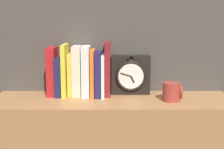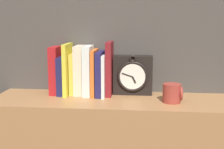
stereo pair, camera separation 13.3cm
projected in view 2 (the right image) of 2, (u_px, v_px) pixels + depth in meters
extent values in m
cube|color=#47423D|center=(116.00, 9.00, 1.46)|extent=(6.00, 0.05, 2.60)
cube|color=black|center=(133.00, 75.00, 1.44)|extent=(0.18, 0.07, 0.18)
torus|color=black|center=(133.00, 76.00, 1.40)|extent=(0.14, 0.01, 0.14)
cylinder|color=white|center=(133.00, 77.00, 1.39)|extent=(0.11, 0.01, 0.11)
cube|color=black|center=(134.00, 80.00, 1.39)|extent=(0.02, 0.00, 0.03)
cube|color=black|center=(127.00, 75.00, 1.39)|extent=(0.05, 0.00, 0.02)
torus|color=black|center=(133.00, 59.00, 1.38)|extent=(0.03, 0.01, 0.03)
cube|color=#B11A1E|center=(56.00, 70.00, 1.44)|extent=(0.04, 0.12, 0.22)
cube|color=#1D1E48|center=(63.00, 75.00, 1.44)|extent=(0.03, 0.13, 0.17)
cube|color=yellow|center=(68.00, 69.00, 1.42)|extent=(0.02, 0.14, 0.23)
cube|color=yellow|center=(74.00, 74.00, 1.44)|extent=(0.02, 0.11, 0.19)
cube|color=beige|center=(80.00, 70.00, 1.43)|extent=(0.04, 0.12, 0.22)
cube|color=silver|center=(88.00, 70.00, 1.42)|extent=(0.03, 0.14, 0.22)
cube|color=orange|center=(95.00, 73.00, 1.41)|extent=(0.02, 0.15, 0.21)
cube|color=#221F51|center=(100.00, 73.00, 1.41)|extent=(0.03, 0.15, 0.20)
cube|color=silver|center=(105.00, 75.00, 1.41)|extent=(0.01, 0.15, 0.19)
cube|color=maroon|center=(109.00, 69.00, 1.41)|extent=(0.02, 0.13, 0.24)
cylinder|color=#9E382D|center=(172.00, 93.00, 1.29)|extent=(0.07, 0.07, 0.08)
torus|color=#9E382D|center=(181.00, 93.00, 1.29)|extent=(0.01, 0.06, 0.06)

